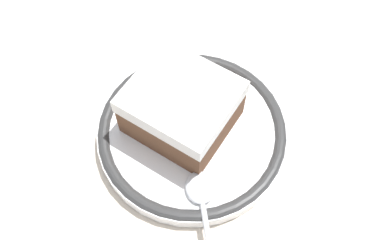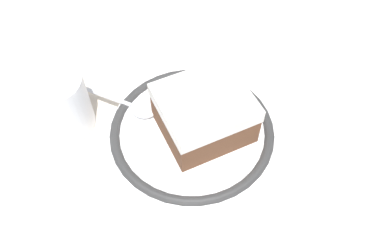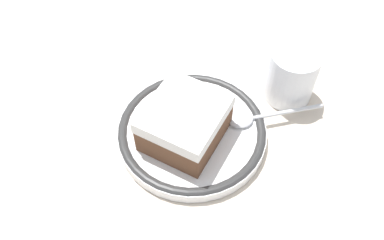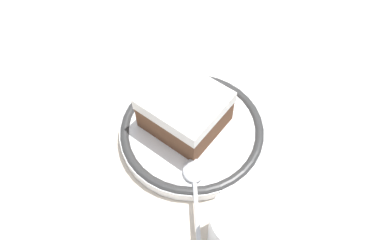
{
  "view_description": "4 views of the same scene",
  "coord_description": "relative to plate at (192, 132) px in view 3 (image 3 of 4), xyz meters",
  "views": [
    {
      "loc": [
        -0.12,
        0.14,
        0.43
      ],
      "look_at": [
        0.03,
        -0.03,
        0.04
      ],
      "focal_mm": 42.8,
      "sensor_mm": 36.0,
      "label": 1
    },
    {
      "loc": [
        -0.05,
        -0.29,
        0.41
      ],
      "look_at": [
        0.03,
        -0.03,
        0.04
      ],
      "focal_mm": 38.21,
      "sensor_mm": 36.0,
      "label": 2
    },
    {
      "loc": [
        0.28,
        0.16,
        0.46
      ],
      "look_at": [
        0.03,
        -0.03,
        0.04
      ],
      "focal_mm": 38.83,
      "sensor_mm": 36.0,
      "label": 3
    },
    {
      "loc": [
        -0.17,
        0.17,
        0.45
      ],
      "look_at": [
        0.03,
        -0.03,
        0.04
      ],
      "focal_mm": 35.94,
      "sensor_mm": 36.0,
      "label": 4
    }
  ],
  "objects": [
    {
      "name": "spoon",
      "position": [
        -0.06,
        0.06,
        0.01
      ],
      "size": [
        0.11,
        0.1,
        0.01
      ],
      "color": "silver",
      "rests_on": "plate"
    },
    {
      "name": "cup",
      "position": [
        -0.14,
        0.07,
        0.02
      ],
      "size": [
        0.07,
        0.07,
        0.08
      ],
      "color": "white",
      "rests_on": "placemat"
    },
    {
      "name": "ground_plane",
      "position": [
        -0.03,
        0.03,
        -0.01
      ],
      "size": [
        2.4,
        2.4,
        0.0
      ],
      "primitive_type": "plane",
      "color": "#B7B2A8"
    },
    {
      "name": "napkin",
      "position": [
        -0.16,
        -0.04,
        -0.01
      ],
      "size": [
        0.16,
        0.13,
        0.0
      ],
      "primitive_type": "cube",
      "rotation": [
        0.0,
        0.0,
        3.44
      ],
      "color": "white",
      "rests_on": "placemat"
    },
    {
      "name": "placemat",
      "position": [
        -0.03,
        0.03,
        -0.01
      ],
      "size": [
        0.4,
        0.36,
        0.0
      ],
      "primitive_type": "cube",
      "color": "beige",
      "rests_on": "ground_plane"
    },
    {
      "name": "cake_slice",
      "position": [
        0.01,
        -0.0,
        0.03
      ],
      "size": [
        0.11,
        0.1,
        0.06
      ],
      "color": "brown",
      "rests_on": "plate"
    },
    {
      "name": "plate",
      "position": [
        0.0,
        0.0,
        0.0
      ],
      "size": [
        0.2,
        0.2,
        0.02
      ],
      "color": "white",
      "rests_on": "placemat"
    }
  ]
}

